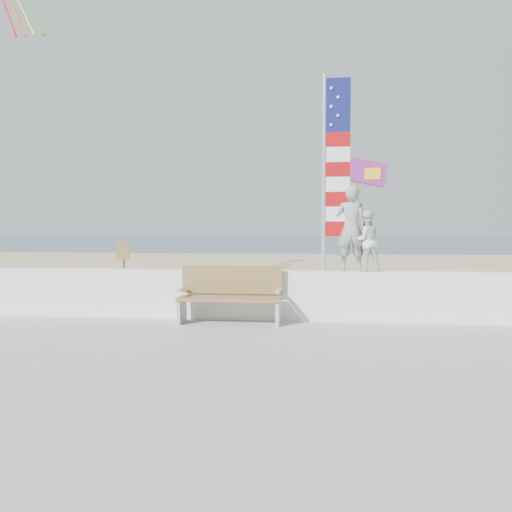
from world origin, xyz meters
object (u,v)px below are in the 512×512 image
(adult, at_px, (351,228))
(child, at_px, (366,241))
(bench, at_px, (230,294))
(flag, at_px, (331,164))

(adult, distance_m, child, 0.35)
(adult, bearing_deg, child, -177.25)
(bench, relative_size, flag, 0.51)
(adult, relative_size, bench, 0.85)
(child, xyz_separation_m, flag, (-0.63, -0.00, 1.37))
(adult, bearing_deg, bench, 14.91)
(flag, bearing_deg, bench, -165.47)
(bench, bearing_deg, child, 10.82)
(child, relative_size, flag, 0.31)
(adult, height_order, flag, flag)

